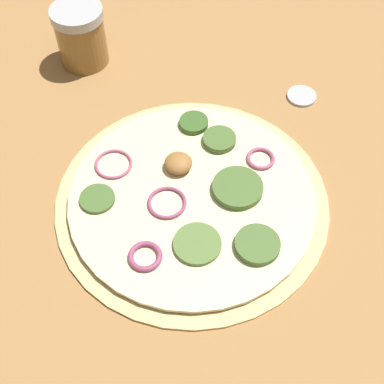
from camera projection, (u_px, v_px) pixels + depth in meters
ground_plane at (192, 201)px, 0.56m from camera, size 3.00×3.00×0.00m
pizza at (193, 197)px, 0.56m from camera, size 0.29×0.29×0.03m
spice_jar at (81, 36)px, 0.67m from camera, size 0.06×0.06×0.08m
loose_cap at (302, 95)px, 0.65m from camera, size 0.04×0.04×0.01m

